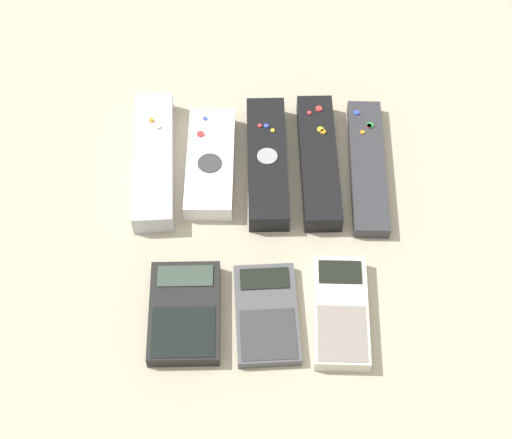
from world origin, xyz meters
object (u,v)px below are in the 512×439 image
Objects in this scene: remote_0 at (151,160)px; remote_4 at (365,166)px; remote_2 at (264,162)px; calculator_2 at (337,312)px; remote_3 at (316,161)px; calculator_1 at (263,314)px; calculator_0 at (181,312)px; remote_1 at (207,163)px.

remote_4 is (0.27, -0.00, -0.01)m from remote_0.
remote_2 is 0.22m from calculator_2.
calculator_2 is at bearing -86.96° from remote_3.
calculator_1 is (-0.07, -0.21, -0.01)m from remote_3.
calculator_0 is (-0.16, -0.21, -0.00)m from remote_3.
remote_4 is 1.64× the size of calculator_0.
remote_2 is at bearing -4.75° from remote_0.
remote_2 is at bearing 64.95° from calculator_0.
remote_3 is 0.97× the size of remote_4.
remote_1 reaches higher than calculator_2.
calculator_2 is at bearing -53.40° from remote_1.
remote_1 is at bearing 179.40° from remote_3.
remote_1 is 0.78× the size of remote_4.
remote_0 is at bearing 177.42° from remote_2.
remote_2 is 0.94× the size of remote_4.
remote_4 is at bearing 42.33° from calculator_0.
remote_0 is 0.22m from calculator_0.
calculator_2 is (-0.04, -0.21, 0.00)m from remote_4.
remote_3 is (0.14, 0.00, 0.00)m from remote_1.
calculator_0 is (-0.09, -0.21, -0.00)m from remote_2.
remote_0 is 0.31m from calculator_2.
calculator_1 is at bearing -1.36° from calculator_0.
remote_0 is 0.07m from remote_1.
calculator_1 is 0.08m from calculator_2.
calculator_0 is at bearing -80.48° from remote_0.
calculator_2 reaches higher than calculator_1.
remote_4 is 0.21m from calculator_2.
remote_4 and calculator_0 have the same top height.
calculator_1 is (-0.13, -0.21, -0.00)m from remote_4.
remote_4 is 1.49× the size of calculator_2.
remote_0 reaches higher than calculator_2.
remote_3 is 0.21m from calculator_2.
remote_0 and remote_2 have the same top height.
remote_2 is 0.06m from remote_3.
remote_1 is 1.17× the size of calculator_2.
calculator_1 is at bearing -108.71° from remote_3.
remote_1 is at bearing 82.88° from calculator_0.
remote_1 is 0.26m from calculator_2.
remote_0 is 1.00× the size of remote_4.
remote_3 reaches higher than calculator_2.
remote_3 is (0.21, -0.00, -0.00)m from remote_0.
remote_1 reaches higher than remote_4.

